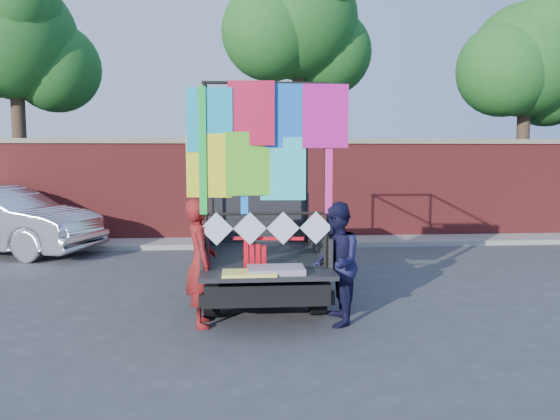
{
  "coord_description": "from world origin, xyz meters",
  "views": [
    {
      "loc": [
        -0.76,
        -6.99,
        2.26
      ],
      "look_at": [
        -0.17,
        0.24,
        1.49
      ],
      "focal_mm": 35.0,
      "sensor_mm": 36.0,
      "label": 1
    }
  ],
  "objects": [
    {
      "name": "curb",
      "position": [
        0.0,
        6.3,
        0.06
      ],
      "size": [
        30.0,
        1.2,
        0.12
      ],
      "primitive_type": "cube",
      "color": "gray",
      "rests_on": "ground"
    },
    {
      "name": "tree_left",
      "position": [
        -6.48,
        8.12,
        5.12
      ],
      "size": [
        4.2,
        3.3,
        7.05
      ],
      "color": "#38281C",
      "rests_on": "ground"
    },
    {
      "name": "ground",
      "position": [
        0.0,
        0.0,
        0.0
      ],
      "size": [
        90.0,
        90.0,
        0.0
      ],
      "primitive_type": "plane",
      "color": "#38383A",
      "rests_on": "ground"
    },
    {
      "name": "man",
      "position": [
        0.53,
        -0.05,
        0.81
      ],
      "size": [
        0.65,
        0.82,
        1.62
      ],
      "primitive_type": "imported",
      "rotation": [
        0.0,
        0.0,
        -1.62
      ],
      "color": "#151535",
      "rests_on": "ground"
    },
    {
      "name": "pickup_truck",
      "position": [
        -0.37,
        2.38,
        0.79
      ],
      "size": [
        1.99,
        4.99,
        3.14
      ],
      "color": "black",
      "rests_on": "ground"
    },
    {
      "name": "woman",
      "position": [
        -1.21,
        0.05,
        0.84
      ],
      "size": [
        0.48,
        0.66,
        1.67
      ],
      "primitive_type": "imported",
      "rotation": [
        0.0,
        0.0,
        1.71
      ],
      "color": "maroon",
      "rests_on": "ground"
    },
    {
      "name": "tree_mid",
      "position": [
        1.02,
        8.12,
        5.7
      ],
      "size": [
        4.2,
        3.3,
        7.73
      ],
      "color": "#38281C",
      "rests_on": "ground"
    },
    {
      "name": "streamer_bundle",
      "position": [
        -0.44,
        -0.01,
        0.96
      ],
      "size": [
        0.92,
        0.16,
        0.64
      ],
      "color": "red",
      "rests_on": "ground"
    },
    {
      "name": "brick_wall",
      "position": [
        0.0,
        7.0,
        1.33
      ],
      "size": [
        30.0,
        0.45,
        2.61
      ],
      "color": "maroon",
      "rests_on": "ground"
    },
    {
      "name": "tree_right",
      "position": [
        7.52,
        8.12,
        4.75
      ],
      "size": [
        4.2,
        3.3,
        6.62
      ],
      "color": "#38281C",
      "rests_on": "ground"
    }
  ]
}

